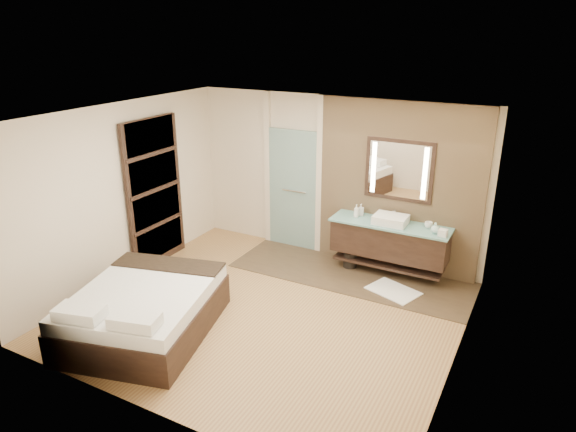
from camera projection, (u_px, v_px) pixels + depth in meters
The scene contains 15 objects.
floor at pixel (267, 312), 7.11m from camera, with size 5.00×5.00×0.00m, color #8D5E3B.
tile_strip at pixel (350, 274), 8.17m from camera, with size 3.80×1.30×0.01m, color #3E2D21.
stone_wall at pixel (399, 188), 7.98m from camera, with size 2.60×0.08×2.70m, color tan.
vanity at pixel (389, 240), 8.01m from camera, with size 1.85×0.55×0.88m.
mirror_unit at pixel (399, 170), 7.83m from camera, with size 1.06×0.04×0.96m.
frosted_door at pixel (293, 185), 8.86m from camera, with size 1.10×0.12×2.70m.
shoji_partition at pixel (155, 192), 8.25m from camera, with size 0.06×1.20×2.40m.
bed at pixel (144, 311), 6.54m from camera, with size 2.02×2.30×0.76m.
bath_mat at pixel (393, 291), 7.63m from camera, with size 0.72×0.50×0.02m, color white.
waste_bin at pixel (350, 260), 8.37m from camera, with size 0.22×0.22×0.28m, color black.
tissue_box at pixel (443, 233), 7.41m from camera, with size 0.12×0.12×0.10m, color silver.
soap_bottle_a at pixel (356, 211), 8.12m from camera, with size 0.08×0.08×0.21m, color white.
soap_bottle_b at pixel (361, 210), 8.21m from camera, with size 0.08×0.09×0.19m, color #B2B2B2.
soap_bottle_c at pixel (435, 228), 7.50m from camera, with size 0.13×0.13×0.16m, color silver.
cup at pixel (429, 225), 7.71m from camera, with size 0.12×0.12×0.09m, color white.
Camera 1 is at (3.16, -5.34, 3.73)m, focal length 32.00 mm.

